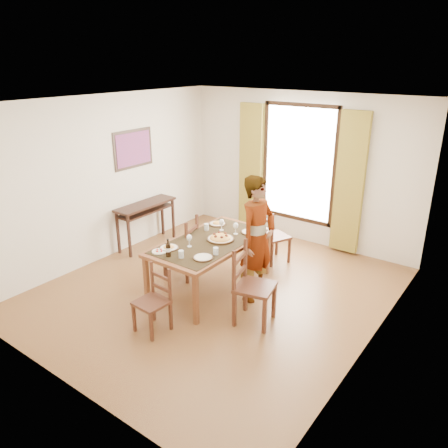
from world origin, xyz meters
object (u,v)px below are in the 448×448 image
Objects in this scene: console_table at (146,210)px; pasta_platter at (220,237)px; dining_table at (211,244)px; man at (257,239)px.

pasta_platter is (2.00, -0.45, 0.12)m from console_table.
pasta_platter is (0.10, 0.11, 0.11)m from dining_table.
man is at bearing -8.41° from console_table.
console_table is at bearing 86.50° from man.
pasta_platter reaches higher than console_table.
man is (2.58, -0.38, 0.21)m from console_table.
dining_table is 4.70× the size of pasta_platter.
man is 0.59m from pasta_platter.
pasta_platter is at bearing 47.67° from dining_table.
pasta_platter reaches higher than dining_table.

